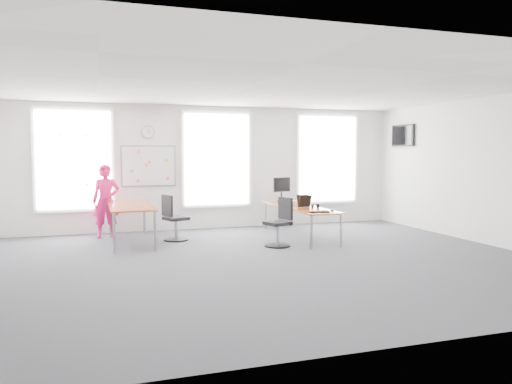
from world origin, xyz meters
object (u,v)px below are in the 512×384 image
object	(u,v)px
desk_right	(299,208)
monitor	(282,187)
chair_right	(280,225)
keyboard	(319,212)
person	(106,201)
chair_left	(173,221)
headphones	(315,206)
desk_left	(131,208)

from	to	relation	value
desk_right	monitor	xyz separation A→B (m)	(0.04, 1.20, 0.39)
chair_right	keyboard	xyz separation A→B (m)	(0.72, -0.29, 0.27)
monitor	keyboard	bearing A→B (deg)	-112.59
desk_right	person	xyz separation A→B (m)	(-4.05, 1.23, 0.17)
chair_right	keyboard	size ratio (longest dim) A/B	2.34
chair_left	headphones	distance (m)	3.03
desk_right	chair_right	size ratio (longest dim) A/B	2.90
headphones	monitor	distance (m)	1.64
headphones	monitor	bearing A→B (deg)	89.49
person	monitor	bearing A→B (deg)	8.28
desk_right	chair_left	world-z (taller)	chair_left
chair_left	person	xyz separation A→B (m)	(-1.34, 0.81, 0.38)
chair_left	desk_right	bearing A→B (deg)	-118.58
chair_right	desk_left	bearing A→B (deg)	-131.99
desk_left	chair_right	bearing A→B (deg)	-24.82
desk_left	monitor	bearing A→B (deg)	11.95
chair_right	person	distance (m)	3.90
desk_left	chair_left	size ratio (longest dim) A/B	2.21
chair_left	monitor	distance (m)	2.92
desk_right	chair_right	xyz separation A→B (m)	(-0.79, -0.87, -0.22)
chair_left	person	bearing A→B (deg)	38.92
chair_right	person	bearing A→B (deg)	-139.92
headphones	monitor	world-z (taller)	monitor
desk_left	headphones	bearing A→B (deg)	-12.55
desk_left	chair_right	xyz separation A→B (m)	(2.80, -1.30, -0.30)
desk_left	headphones	xyz separation A→B (m)	(3.78, -0.84, 0.01)
desk_left	monitor	distance (m)	3.72
headphones	desk_right	bearing A→B (deg)	108.54
chair_right	monitor	xyz separation A→B (m)	(0.83, 2.06, 0.61)
desk_right	keyboard	size ratio (longest dim) A/B	6.80
chair_left	person	world-z (taller)	person
desk_left	chair_left	world-z (taller)	chair_left
monitor	headphones	bearing A→B (deg)	-104.85
keyboard	monitor	xyz separation A→B (m)	(0.11, 2.35, 0.34)
desk_right	keyboard	world-z (taller)	keyboard
desk_right	monitor	distance (m)	1.26
desk_right	headphones	bearing A→B (deg)	-65.82
chair_left	monitor	size ratio (longest dim) A/B	1.69
monitor	chair_right	bearing A→B (deg)	-131.87
chair_right	headphones	size ratio (longest dim) A/B	5.96
person	keyboard	bearing A→B (deg)	-22.14
keyboard	person	bearing A→B (deg)	168.55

